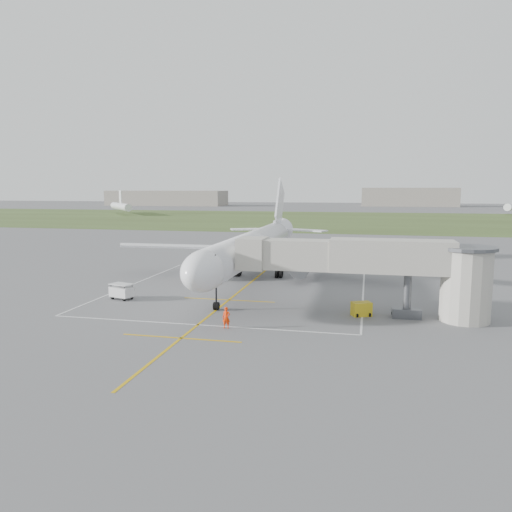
% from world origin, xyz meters
% --- Properties ---
extents(ground, '(700.00, 700.00, 0.00)m').
position_xyz_m(ground, '(0.00, 0.00, 0.00)').
color(ground, '#4F4F52').
rests_on(ground, ground).
extents(grass_strip, '(700.00, 120.00, 0.02)m').
position_xyz_m(grass_strip, '(0.00, 130.00, 0.01)').
color(grass_strip, '#394920').
rests_on(grass_strip, ground).
extents(apron_markings, '(28.20, 60.00, 0.01)m').
position_xyz_m(apron_markings, '(0.00, -5.82, 0.01)').
color(apron_markings, '#C89B0B').
rests_on(apron_markings, ground).
extents(airliner, '(38.93, 46.75, 13.52)m').
position_xyz_m(airliner, '(-0.00, 0.75, 4.39)').
color(airliner, white).
rests_on(airliner, ground).
extents(jet_bridge, '(23.40, 5.00, 7.20)m').
position_xyz_m(jet_bridge, '(15.72, -13.50, 4.74)').
color(jet_bridge, '#AEAB9D').
rests_on(jet_bridge, ground).
extents(gpu_unit, '(2.06, 1.76, 1.31)m').
position_xyz_m(gpu_unit, '(13.93, -13.67, 0.65)').
color(gpu_unit, gold).
rests_on(gpu_unit, ground).
extents(baggage_cart, '(2.76, 2.13, 1.69)m').
position_xyz_m(baggage_cart, '(-11.34, -12.13, 0.87)').
color(baggage_cart, silver).
rests_on(baggage_cart, ground).
extents(ramp_worker_nose, '(0.68, 0.46, 1.84)m').
position_xyz_m(ramp_worker_nose, '(2.74, -20.45, 0.92)').
color(ramp_worker_nose, '#FF3408').
rests_on(ramp_worker_nose, ground).
extents(ramp_worker_wing, '(1.16, 1.08, 1.90)m').
position_xyz_m(ramp_worker_wing, '(-8.33, -1.04, 0.95)').
color(ramp_worker_wing, '#F64907').
rests_on(ramp_worker_wing, ground).
extents(distant_hangars, '(345.00, 49.00, 12.00)m').
position_xyz_m(distant_hangars, '(-16.15, 265.19, 5.17)').
color(distant_hangars, gray).
rests_on(distant_hangars, ground).
extents(distant_aircraft, '(194.40, 71.75, 8.85)m').
position_xyz_m(distant_aircraft, '(-7.73, 169.17, 3.59)').
color(distant_aircraft, white).
rests_on(distant_aircraft, ground).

